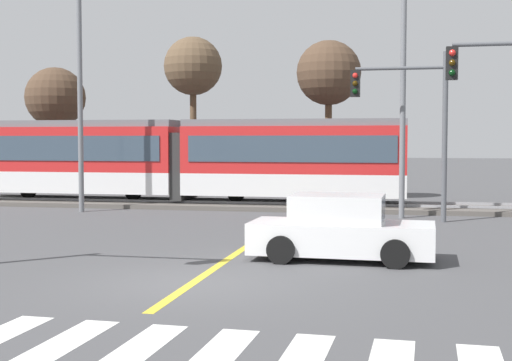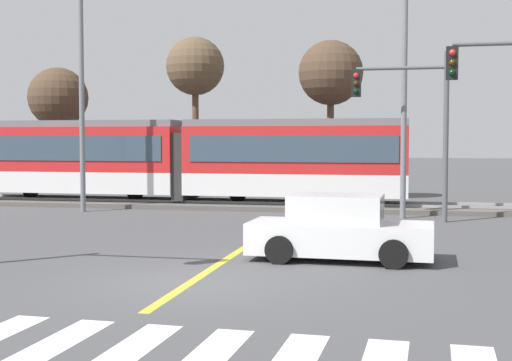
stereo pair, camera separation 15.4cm
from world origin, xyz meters
name	(u,v)px [view 1 (the left image)]	position (x,y,z in m)	size (l,w,h in m)	color
ground_plane	(193,283)	(0.00, 0.00, 0.00)	(200.00, 200.00, 0.00)	#474749
track_bed	(304,206)	(0.00, 15.67, 0.09)	(120.00, 4.00, 0.18)	#56514C
rail_near	(301,204)	(0.00, 14.95, 0.23)	(120.00, 0.08, 0.10)	#939399
rail_far	(306,201)	(0.00, 16.39, 0.23)	(120.00, 0.08, 0.10)	#939399
light_rail_tram	(184,157)	(-5.12, 15.66, 2.05)	(18.50, 2.64, 3.43)	silver
crosswalk_stripe_4	(57,347)	(-0.55, -4.51, 0.00)	(0.56, 2.80, 0.01)	silver
crosswalk_stripe_5	(133,352)	(0.55, -4.55, 0.00)	(0.56, 2.80, 0.01)	silver
crosswalk_stripe_6	(214,358)	(1.65, -4.58, 0.00)	(0.56, 2.80, 0.01)	silver
lane_centre_line	(253,242)	(0.00, 5.57, 0.00)	(0.20, 16.20, 0.01)	gold
sedan_crossing	(341,230)	(2.59, 3.24, 0.70)	(4.25, 2.02, 1.52)	silver
traffic_light_far_right	(412,112)	(4.24, 11.57, 3.73)	(3.25, 0.38, 5.74)	#515459
street_lamp_west	(84,84)	(-8.03, 12.32, 4.93)	(2.05, 0.28, 8.73)	slate
street_lamp_centre	(409,63)	(4.14, 12.53, 5.46)	(2.37, 0.28, 9.70)	slate
bare_tree_far_west	(55,98)	(-13.72, 20.97, 4.94)	(3.10, 3.10, 6.53)	brown
bare_tree_west	(193,68)	(-6.13, 20.45, 6.30)	(2.84, 2.84, 7.81)	brown
bare_tree_east	(329,74)	(0.59, 19.58, 5.78)	(2.96, 2.96, 7.33)	brown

